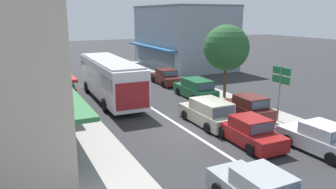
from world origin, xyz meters
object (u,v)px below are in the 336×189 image
(city_bus, at_px, (110,77))
(parked_hatchback_kerb_second, at_px, (248,108))
(directional_road_sign, at_px, (281,80))
(sedan_adjacent_lane_trail, at_px, (249,132))
(wagon_queue_gap_filler, at_px, (209,113))
(pedestrian_with_handbag_near, at_px, (73,90))
(street_tree_right, at_px, (226,48))
(parked_sedan_kerb_rear, at_px, (166,77))
(pedestrian_browsing_midblock, at_px, (65,81))
(parked_sedan_kerb_front, at_px, (321,139))
(parked_wagon_kerb_third, at_px, (196,89))
(traffic_light_downstreet, at_px, (64,55))

(city_bus, relative_size, parked_hatchback_kerb_second, 2.92)
(directional_road_sign, bearing_deg, sedan_adjacent_lane_trail, -153.66)
(wagon_queue_gap_filler, xyz_separation_m, pedestrian_with_handbag_near, (-6.59, 8.68, 0.32))
(city_bus, relative_size, street_tree_right, 1.85)
(parked_sedan_kerb_rear, height_order, directional_road_sign, directional_road_sign)
(parked_hatchback_kerb_second, xyz_separation_m, pedestrian_browsing_midblock, (-9.52, 12.59, 0.36))
(sedan_adjacent_lane_trail, relative_size, parked_sedan_kerb_front, 1.00)
(parked_hatchback_kerb_second, relative_size, directional_road_sign, 1.04)
(parked_sedan_kerb_rear, distance_m, pedestrian_browsing_midblock, 9.45)
(parked_wagon_kerb_third, bearing_deg, directional_road_sign, -79.47)
(sedan_adjacent_lane_trail, distance_m, directional_road_sign, 4.83)
(traffic_light_downstreet, distance_m, street_tree_right, 15.57)
(parked_sedan_kerb_front, xyz_separation_m, street_tree_right, (1.89, 10.70, 3.43))
(wagon_queue_gap_filler, height_order, parked_wagon_kerb_third, same)
(parked_hatchback_kerb_second, xyz_separation_m, parked_wagon_kerb_third, (-0.27, 6.17, 0.04))
(traffic_light_downstreet, bearing_deg, directional_road_sign, -60.52)
(city_bus, distance_m, directional_road_sign, 12.73)
(parked_wagon_kerb_third, bearing_deg, city_bus, 159.81)
(city_bus, relative_size, parked_wagon_kerb_third, 2.41)
(parked_hatchback_kerb_second, bearing_deg, pedestrian_with_handbag_near, 137.33)
(sedan_adjacent_lane_trail, bearing_deg, parked_sedan_kerb_front, -43.50)
(city_bus, bearing_deg, sedan_adjacent_lane_trail, -71.96)
(wagon_queue_gap_filler, height_order, parked_sedan_kerb_front, wagon_queue_gap_filler)
(parked_sedan_kerb_front, height_order, directional_road_sign, directional_road_sign)
(directional_road_sign, xyz_separation_m, pedestrian_browsing_midblock, (-10.67, 14.09, -1.64))
(directional_road_sign, distance_m, pedestrian_browsing_midblock, 17.75)
(wagon_queue_gap_filler, bearing_deg, traffic_light_downstreet, 110.19)
(wagon_queue_gap_filler, distance_m, parked_hatchback_kerb_second, 2.94)
(parked_sedan_kerb_front, relative_size, traffic_light_downstreet, 1.01)
(wagon_queue_gap_filler, bearing_deg, street_tree_right, 46.08)
(parked_sedan_kerb_front, distance_m, traffic_light_downstreet, 23.83)
(sedan_adjacent_lane_trail, relative_size, parked_hatchback_kerb_second, 1.14)
(parked_wagon_kerb_third, bearing_deg, street_tree_right, -34.31)
(parked_hatchback_kerb_second, height_order, pedestrian_with_handbag_near, pedestrian_with_handbag_near)
(wagon_queue_gap_filler, relative_size, pedestrian_browsing_midblock, 2.77)
(parked_sedan_kerb_rear, bearing_deg, pedestrian_browsing_midblock, 176.98)
(pedestrian_browsing_midblock, bearing_deg, pedestrian_with_handbag_near, -90.26)
(sedan_adjacent_lane_trail, bearing_deg, pedestrian_browsing_midblock, 112.84)
(parked_hatchback_kerb_second, bearing_deg, street_tree_right, 71.34)
(pedestrian_browsing_midblock, bearing_deg, parked_sedan_kerb_front, -63.28)
(street_tree_right, bearing_deg, pedestrian_with_handbag_near, 160.67)
(parked_wagon_kerb_third, bearing_deg, parked_sedan_kerb_front, -89.88)
(parked_wagon_kerb_third, height_order, directional_road_sign, directional_road_sign)
(wagon_queue_gap_filler, distance_m, street_tree_right, 7.41)
(wagon_queue_gap_filler, relative_size, pedestrian_with_handbag_near, 2.77)
(sedan_adjacent_lane_trail, bearing_deg, street_tree_right, 62.04)
(parked_hatchback_kerb_second, height_order, pedestrian_browsing_midblock, pedestrian_browsing_midblock)
(parked_sedan_kerb_rear, xyz_separation_m, traffic_light_downstreet, (-8.80, 4.18, 2.19))
(directional_road_sign, bearing_deg, pedestrian_browsing_midblock, 127.15)
(parked_hatchback_kerb_second, height_order, parked_wagon_kerb_third, parked_wagon_kerb_third)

